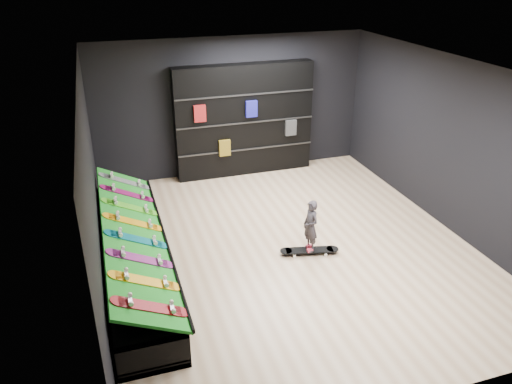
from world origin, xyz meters
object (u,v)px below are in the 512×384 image
object	(u,v)px
back_shelving	(244,120)
child	(310,235)
display_rack	(134,258)
floor_skateboard	(309,252)

from	to	relation	value
back_shelving	child	world-z (taller)	back_shelving
display_rack	child	world-z (taller)	child
floor_skateboard	display_rack	bearing A→B (deg)	-174.07
display_rack	child	distance (m)	2.82
back_shelving	floor_skateboard	bearing A→B (deg)	-89.66
back_shelving	child	bearing A→B (deg)	-89.66
floor_skateboard	child	size ratio (longest dim) A/B	1.84
display_rack	child	xyz separation A→B (m)	(2.80, -0.36, 0.11)
display_rack	child	bearing A→B (deg)	-7.31
display_rack	floor_skateboard	size ratio (longest dim) A/B	4.59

